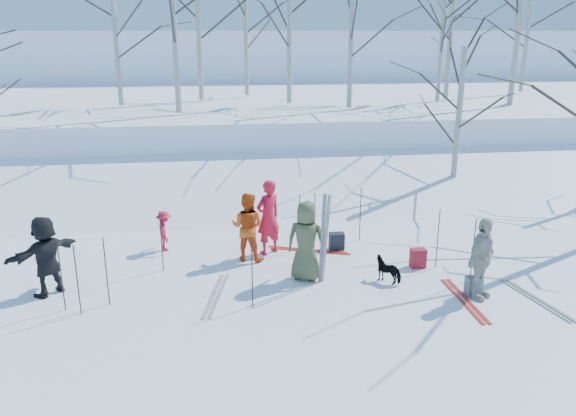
{
  "coord_description": "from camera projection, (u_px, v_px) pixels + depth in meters",
  "views": [
    {
      "loc": [
        -1.52,
        -9.81,
        4.86
      ],
      "look_at": [
        0.0,
        1.5,
        1.3
      ],
      "focal_mm": 35.0,
      "sensor_mm": 36.0,
      "label": 1
    }
  ],
  "objects": [
    {
      "name": "ground",
      "position": [
        298.0,
        294.0,
        10.93
      ],
      "size": [
        120.0,
        120.0,
        0.0
      ],
      "primitive_type": "plane",
      "color": "white",
      "rests_on": "ground"
    },
    {
      "name": "ski_pair_d",
      "position": [
        309.0,
        250.0,
        13.12
      ],
      "size": [
        1.44,
        2.03,
        0.02
      ],
      "primitive_type": null,
      "rotation": [
        0.0,
        0.0,
        1.22
      ],
      "color": "#B02519",
      "rests_on": "ground"
    },
    {
      "name": "birch_plateau_i",
      "position": [
        441.0,
        48.0,
        22.26
      ],
      "size": [
        3.52,
        3.52,
        4.17
      ],
      "primitive_type": null,
      "color": "silver",
      "rests_on": "snow_plateau"
    },
    {
      "name": "backpack_red",
      "position": [
        418.0,
        258.0,
        12.14
      ],
      "size": [
        0.32,
        0.22,
        0.42
      ],
      "primitive_type": "cube",
      "color": "maroon",
      "rests_on": "ground"
    },
    {
      "name": "ski_pole_f",
      "position": [
        161.0,
        241.0,
        11.84
      ],
      "size": [
        0.02,
        0.02,
        1.34
      ],
      "primitive_type": "cylinder",
      "color": "black",
      "rests_on": "ground"
    },
    {
      "name": "ski_pair_b",
      "position": [
        464.0,
        300.0,
        10.67
      ],
      "size": [
        0.24,
        1.9,
        0.02
      ],
      "primitive_type": null,
      "rotation": [
        0.0,
        0.0,
        -0.01
      ],
      "color": "#B02519",
      "rests_on": "ground"
    },
    {
      "name": "snow_plateau",
      "position": [
        245.0,
        118.0,
        26.71
      ],
      "size": [
        70.0,
        18.0,
        2.2
      ],
      "primitive_type": "cube",
      "color": "white",
      "rests_on": "ground"
    },
    {
      "name": "birch_plateau_k",
      "position": [
        452.0,
        15.0,
        22.98
      ],
      "size": [
        5.34,
        5.34,
        6.77
      ],
      "primitive_type": null,
      "color": "silver",
      "rests_on": "snow_plateau"
    },
    {
      "name": "ski_pole_b",
      "position": [
        106.0,
        272.0,
        10.31
      ],
      "size": [
        0.02,
        0.02,
        1.34
      ],
      "primitive_type": "cylinder",
      "color": "black",
      "rests_on": "ground"
    },
    {
      "name": "upright_ski_right",
      "position": [
        326.0,
        239.0,
        11.13
      ],
      "size": [
        0.15,
        0.23,
        1.89
      ],
      "primitive_type": "cube",
      "rotation": [
        0.1,
        0.0,
        0.41
      ],
      "color": "silver",
      "rests_on": "ground"
    },
    {
      "name": "birch_plateau_h",
      "position": [
        528.0,
        28.0,
        25.96
      ],
      "size": [
        4.64,
        4.64,
        5.77
      ],
      "primitive_type": null,
      "color": "silver",
      "rests_on": "snow_plateau"
    },
    {
      "name": "far_hill",
      "position": [
        229.0,
        70.0,
        46.28
      ],
      "size": [
        90.0,
        30.0,
        6.0
      ],
      "primitive_type": "cube",
      "color": "white",
      "rests_on": "ground"
    },
    {
      "name": "skier_red_north",
      "position": [
        268.0,
        217.0,
        12.75
      ],
      "size": [
        0.76,
        0.68,
        1.73
      ],
      "primitive_type": "imported",
      "rotation": [
        0.0,
        0.0,
        3.69
      ],
      "color": "red",
      "rests_on": "ground"
    },
    {
      "name": "ski_pole_a",
      "position": [
        438.0,
        239.0,
        11.97
      ],
      "size": [
        0.02,
        0.02,
        1.34
      ],
      "primitive_type": "cylinder",
      "color": "black",
      "rests_on": "ground"
    },
    {
      "name": "birch_plateau_a",
      "position": [
        351.0,
        35.0,
        20.34
      ],
      "size": [
        4.23,
        4.23,
        5.18
      ],
      "primitive_type": null,
      "color": "silver",
      "rests_on": "snow_plateau"
    },
    {
      "name": "birch_plateau_f",
      "position": [
        246.0,
        30.0,
        24.49
      ],
      "size": [
        4.55,
        4.55,
        5.64
      ],
      "primitive_type": null,
      "color": "silver",
      "rests_on": "snow_plateau"
    },
    {
      "name": "ski_pole_d",
      "position": [
        61.0,
        277.0,
        10.1
      ],
      "size": [
        0.02,
        0.02,
        1.34
      ],
      "primitive_type": "cylinder",
      "color": "black",
      "rests_on": "ground"
    },
    {
      "name": "skier_redor_behind",
      "position": [
        247.0,
        227.0,
        12.39
      ],
      "size": [
        0.92,
        0.84,
        1.55
      ],
      "primitive_type": "imported",
      "rotation": [
        0.0,
        0.0,
        2.74
      ],
      "color": "#D34810",
      "rests_on": "ground"
    },
    {
      "name": "ski_pole_j",
      "position": [
        77.0,
        281.0,
        9.94
      ],
      "size": [
        0.02,
        0.02,
        1.34
      ],
      "primitive_type": "cylinder",
      "color": "black",
      "rests_on": "ground"
    },
    {
      "name": "backpack_grey",
      "position": [
        473.0,
        286.0,
        10.84
      ],
      "size": [
        0.3,
        0.2,
        0.38
      ],
      "primitive_type": "cube",
      "color": "slate",
      "rests_on": "ground"
    },
    {
      "name": "ski_pole_i",
      "position": [
        252.0,
        274.0,
        10.23
      ],
      "size": [
        0.02,
        0.02,
        1.34
      ],
      "primitive_type": "cylinder",
      "color": "black",
      "rests_on": "ground"
    },
    {
      "name": "ski_pole_e",
      "position": [
        360.0,
        214.0,
        13.57
      ],
      "size": [
        0.02,
        0.02,
        1.34
      ],
      "primitive_type": "cylinder",
      "color": "black",
      "rests_on": "ground"
    },
    {
      "name": "backpack_dark",
      "position": [
        337.0,
        241.0,
        13.15
      ],
      "size": [
        0.34,
        0.24,
        0.4
      ],
      "primitive_type": "cube",
      "color": "black",
      "rests_on": "ground"
    },
    {
      "name": "skier_cream_east",
      "position": [
        481.0,
        259.0,
        10.56
      ],
      "size": [
        0.98,
        0.89,
        1.6
      ],
      "primitive_type": "imported",
      "rotation": [
        0.0,
        0.0,
        0.68
      ],
      "color": "beige",
      "rests_on": "ground"
    },
    {
      "name": "skier_red_seated",
      "position": [
        165.0,
        231.0,
        13.02
      ],
      "size": [
        0.44,
        0.66,
        0.95
      ],
      "primitive_type": "imported",
      "rotation": [
        0.0,
        0.0,
        1.72
      ],
      "color": "red",
      "rests_on": "ground"
    },
    {
      "name": "snow_ramp",
      "position": [
        265.0,
        191.0,
        17.5
      ],
      "size": [
        70.0,
        9.49,
        4.12
      ],
      "primitive_type": "cube",
      "rotation": [
        0.3,
        0.0,
        0.0
      ],
      "color": "white",
      "rests_on": "ground"
    },
    {
      "name": "upright_ski_left",
      "position": [
        322.0,
        239.0,
        11.17
      ],
      "size": [
        0.11,
        0.17,
        1.9
      ],
      "primitive_type": "cube",
      "rotation": [
        0.07,
        0.0,
        0.3
      ],
      "color": "silver",
      "rests_on": "ground"
    },
    {
      "name": "skier_olive_center",
      "position": [
        306.0,
        241.0,
        11.37
      ],
      "size": [
        0.96,
        0.82,
        1.67
      ],
      "primitive_type": "imported",
      "rotation": [
        0.0,
        0.0,
        2.72
      ],
      "color": "#444C2D",
      "rests_on": "ground"
    },
    {
      "name": "ski_pole_h",
      "position": [
        315.0,
        221.0,
        13.1
      ],
      "size": [
        0.02,
        0.02,
        1.34
      ],
      "primitive_type": "cylinder",
      "color": "black",
      "rests_on": "ground"
    },
    {
      "name": "dog",
      "position": [
        389.0,
        270.0,
        11.43
      ],
      "size": [
        0.64,
        0.63,
        0.52
      ],
      "primitive_type": "imported",
      "rotation": [
        0.0,
        0.0,
        3.95
      ],
      "color": "black",
      "rests_on": "ground"
    },
    {
      "name": "birch_plateau_g",
      "position": [
        521.0,
        8.0,
        21.17
      ],
      "size": [
        5.58,
        5.58,
        7.12
      ],
      "primitive_type": null,
      "color": "silver",
      "rests_on": "snow_plateau"
    },
    {
      "name": "ski_pair_a",
      "position": [
        537.0,
        300.0,
        10.68
      ],
      "size": [
        0.87,
        1.97,
        0.02
      ],
      "primitive_type": null,
      "rotation": [
        0.0,
        0.0,
        0.18
      ],
      "color": "silver",
      "rests_on": "ground"
    },
    {
      "name": "birch_plateau_j",
      "position": [
        173.0,
        15.0,
        18.8
      ],
      "size": [
        5.15,
        5.15,
        6.5
      ],
      "primitive_type": null,
      "color": "silver",
      "rests_on": "snow_plateau"
    },
    {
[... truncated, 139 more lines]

